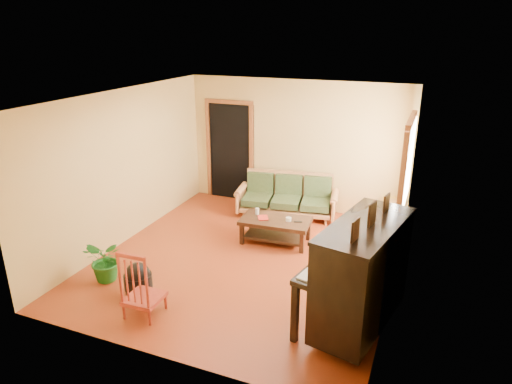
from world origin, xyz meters
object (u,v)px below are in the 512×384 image
at_px(armchair, 377,241).
at_px(potted_plant, 107,260).
at_px(red_chair, 143,282).
at_px(coffee_table, 275,231).
at_px(piano, 362,277).
at_px(footstool, 138,283).
at_px(ceramic_crock, 380,216).
at_px(sofa, 287,196).

xyz_separation_m(armchair, potted_plant, (-3.58, -1.95, -0.08)).
distance_m(armchair, red_chair, 3.57).
relative_size(coffee_table, potted_plant, 1.79).
xyz_separation_m(piano, footstool, (-2.96, -0.43, -0.52)).
height_order(armchair, footstool, armchair).
distance_m(coffee_table, piano, 2.61).
height_order(red_chair, potted_plant, red_chair).
bearing_deg(potted_plant, coffee_table, 49.03).
xyz_separation_m(footstool, ceramic_crock, (2.77, 3.82, -0.05)).
distance_m(footstool, potted_plant, 0.69).
relative_size(coffee_table, ceramic_crock, 4.30).
xyz_separation_m(armchair, footstool, (-2.93, -2.11, -0.23)).
height_order(coffee_table, armchair, armchair).
bearing_deg(coffee_table, sofa, 99.37).
xyz_separation_m(footstool, red_chair, (0.34, -0.34, 0.29)).
bearing_deg(ceramic_crock, armchair, -84.61).
bearing_deg(sofa, armchair, -44.89).
distance_m(piano, potted_plant, 3.65).
distance_m(sofa, armchair, 2.37).
height_order(sofa, potted_plant, sofa).
distance_m(sofa, red_chair, 3.88).
height_order(footstool, ceramic_crock, footstool).
height_order(sofa, footstool, sofa).
bearing_deg(coffee_table, piano, -46.63).
relative_size(coffee_table, red_chair, 1.24).
xyz_separation_m(sofa, potted_plant, (-1.66, -3.33, -0.08)).
relative_size(footstool, ceramic_crock, 1.41).
bearing_deg(coffee_table, red_chair, -108.09).
distance_m(piano, ceramic_crock, 3.44).
bearing_deg(armchair, piano, -104.01).
xyz_separation_m(coffee_table, piano, (1.76, -1.87, 0.49)).
height_order(coffee_table, footstool, coffee_table).
bearing_deg(ceramic_crock, red_chair, -120.33).
distance_m(footstool, red_chair, 0.56).
distance_m(coffee_table, ceramic_crock, 2.19).
xyz_separation_m(red_chair, potted_plant, (-0.99, 0.50, -0.15)).
height_order(piano, red_chair, piano).
distance_m(coffee_table, armchair, 1.75).
distance_m(sofa, piano, 3.64).
xyz_separation_m(coffee_table, armchair, (1.73, -0.18, 0.20)).
relative_size(sofa, footstool, 4.96).
bearing_deg(sofa, piano, -66.80).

